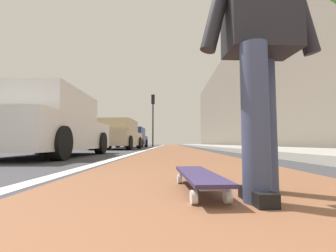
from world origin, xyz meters
The scene contains 11 objects.
ground_plane centered at (10.00, 0.00, 0.00)m, with size 80.00×80.00×0.00m, color #38383D.
bike_lane_paint centered at (24.00, 0.00, 0.00)m, with size 56.00×2.31×0.00m, color brown.
lane_stripe_white centered at (20.00, 1.31, 0.00)m, with size 52.00×0.16×0.01m, color silver.
sidewalk_curb centered at (18.00, -3.43, 0.07)m, with size 52.00×3.20×0.14m, color #9E9B93.
building_facade centered at (22.00, -5.99, 4.69)m, with size 40.00×1.20×9.38m, color slate.
skateboard centered at (1.10, 0.07, 0.09)m, with size 0.85×0.26×0.11m.
skater_person centered at (0.95, -0.27, 0.94)m, with size 0.48×0.72×1.64m.
parked_car_near centered at (4.89, 3.03, 0.69)m, with size 4.09×1.94×1.46m.
parked_car_mid centered at (11.50, 2.92, 0.71)m, with size 4.24×2.09×1.48m.
parked_car_far centered at (17.15, 3.04, 0.70)m, with size 4.45×1.91×1.47m.
traffic_light centered at (19.42, 1.71, 3.08)m, with size 0.33×0.28×4.48m.
Camera 1 is at (-0.37, 0.25, 0.30)m, focal length 24.87 mm.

